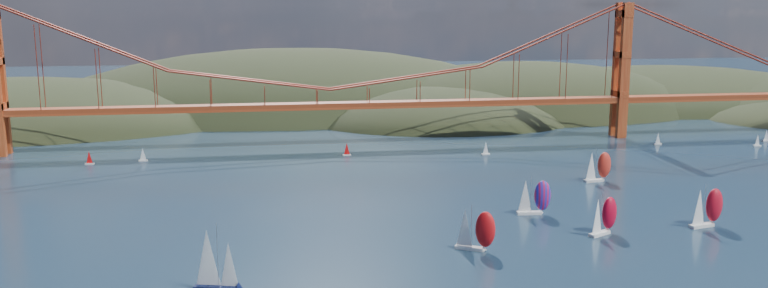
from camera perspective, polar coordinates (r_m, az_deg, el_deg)
headlands at (r=397.85m, az=1.07°, el=0.93°), size 725.00×225.00×96.00m
bridge at (r=289.31m, az=-4.52°, el=6.19°), size 552.00×12.00×55.00m
sloop_navy at (r=148.34m, az=-12.84°, el=-8.69°), size 9.04×6.00×13.43m
racer_0 at (r=169.04m, az=6.91°, el=-6.44°), size 9.22×7.18×10.46m
racer_1 at (r=186.53m, az=16.36°, el=-5.23°), size 8.95×6.73×10.10m
racer_2 at (r=201.53m, az=23.35°, el=-4.41°), size 9.63×5.26×10.79m
racer_3 at (r=241.30m, az=15.96°, el=-1.62°), size 9.24×4.62×10.39m
racer_rwb at (r=199.90m, az=11.32°, el=-3.93°), size 9.01×3.88×10.24m
distant_boat_2 at (r=276.33m, az=-21.54°, el=-0.97°), size 3.00×2.00×4.70m
distant_boat_3 at (r=275.80m, az=-17.90°, el=-0.76°), size 3.00×2.00×4.70m
distant_boat_4 at (r=312.79m, az=20.15°, el=0.39°), size 3.00×2.00×4.70m
distant_boat_5 at (r=323.94m, az=26.57°, el=0.25°), size 3.00×2.00×4.70m
distant_boat_6 at (r=337.91m, az=27.12°, el=0.59°), size 3.00×2.00×4.70m
distant_boat_8 at (r=276.23m, az=7.76°, el=-0.33°), size 3.00×2.00×4.70m
distant_boat_9 at (r=272.50m, az=-2.85°, el=-0.39°), size 3.00×2.00×4.70m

